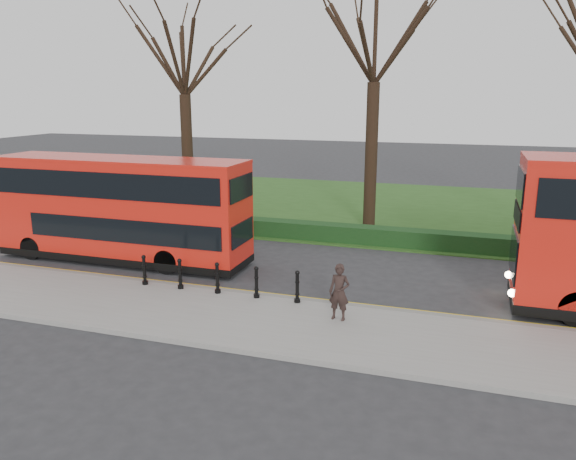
% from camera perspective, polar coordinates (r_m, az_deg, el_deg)
% --- Properties ---
extents(ground, '(120.00, 120.00, 0.00)m').
position_cam_1_polar(ground, '(19.66, -2.77, -5.82)').
color(ground, '#28282B').
rests_on(ground, ground).
extents(pavement, '(60.00, 4.00, 0.15)m').
position_cam_1_polar(pavement, '(17.05, -6.39, -8.78)').
color(pavement, gray).
rests_on(pavement, ground).
extents(kerb, '(60.00, 0.25, 0.16)m').
position_cam_1_polar(kerb, '(18.76, -3.86, -6.58)').
color(kerb, slate).
rests_on(kerb, ground).
extents(grass_verge, '(60.00, 18.00, 0.06)m').
position_cam_1_polar(grass_verge, '(33.61, 6.33, 2.46)').
color(grass_verge, '#264B19').
rests_on(grass_verge, ground).
extents(hedge, '(60.00, 0.90, 0.80)m').
position_cam_1_polar(hedge, '(25.74, 2.59, -0.14)').
color(hedge, black).
rests_on(hedge, ground).
extents(yellow_line_outer, '(60.00, 0.10, 0.01)m').
position_cam_1_polar(yellow_line_outer, '(19.04, -3.52, -6.47)').
color(yellow_line_outer, yellow).
rests_on(yellow_line_outer, ground).
extents(yellow_line_inner, '(60.00, 0.10, 0.01)m').
position_cam_1_polar(yellow_line_inner, '(19.22, -3.30, -6.28)').
color(yellow_line_inner, yellow).
rests_on(yellow_line_inner, ground).
extents(tree_left, '(7.55, 7.55, 11.80)m').
position_cam_1_polar(tree_left, '(31.03, -10.61, 17.25)').
color(tree_left, black).
rests_on(tree_left, ground).
extents(tree_mid, '(8.23, 8.23, 12.86)m').
position_cam_1_polar(tree_mid, '(27.82, 8.89, 19.35)').
color(tree_mid, black).
rests_on(tree_mid, ground).
extents(bollard_row, '(5.65, 0.15, 1.00)m').
position_cam_1_polar(bollard_row, '(18.65, -7.19, -4.91)').
color(bollard_row, black).
rests_on(bollard_row, pavement).
extents(bus_lead, '(10.36, 2.38, 4.12)m').
position_cam_1_polar(bus_lead, '(23.18, -16.60, 1.98)').
color(bus_lead, red).
rests_on(bus_lead, ground).
extents(pedestrian, '(0.64, 0.45, 1.67)m').
position_cam_1_polar(pedestrian, '(16.37, 5.23, -6.30)').
color(pedestrian, black).
rests_on(pedestrian, pavement).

